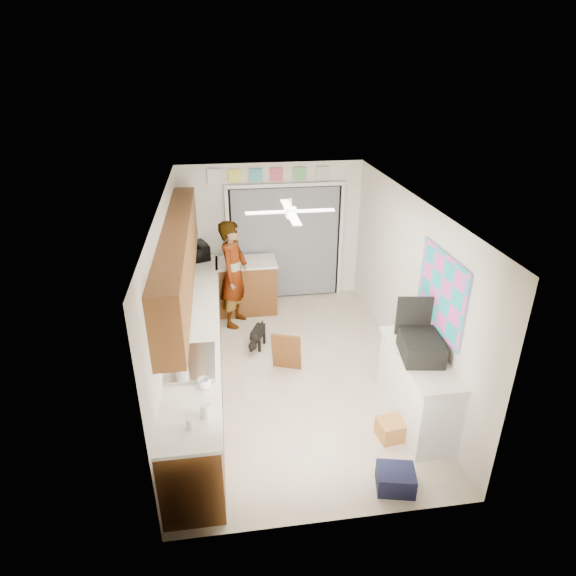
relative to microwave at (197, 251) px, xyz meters
name	(u,v)px	position (x,y,z in m)	size (l,w,h in m)	color
floor	(292,372)	(1.32, -2.25, -1.08)	(5.00, 5.00, 0.00)	#C0AF9B
ceiling	(293,202)	(1.32, -2.25, 1.42)	(5.00, 5.00, 0.00)	white
wall_back	(271,233)	(1.32, 0.25, 0.17)	(3.20, 3.20, 0.00)	silver
wall_front	(336,420)	(1.32, -4.75, 0.17)	(3.20, 3.20, 0.00)	silver
wall_left	(169,302)	(-0.28, -2.25, 0.17)	(5.00, 5.00, 0.00)	silver
wall_right	(408,287)	(2.92, -2.25, 0.17)	(5.00, 5.00, 0.00)	silver
left_base_cabinets	(198,353)	(0.02, -2.25, -0.63)	(0.60, 4.80, 0.90)	brown
left_countertop	(196,322)	(0.03, -2.25, -0.16)	(0.62, 4.80, 0.04)	white
upper_cabinets	(179,256)	(-0.12, -2.05, 0.72)	(0.32, 4.00, 0.80)	brown
sink_basin	(193,363)	(0.03, -3.25, -0.12)	(0.50, 0.76, 0.06)	silver
faucet	(175,357)	(-0.16, -3.25, -0.03)	(0.03, 0.03, 0.22)	silver
peninsula_base	(247,287)	(0.82, -0.25, -0.63)	(1.00, 0.60, 0.90)	brown
peninsula_top	(246,262)	(0.82, -0.25, -0.16)	(1.04, 0.64, 0.04)	white
back_opening_recess	(285,244)	(1.57, 0.22, -0.03)	(2.00, 0.06, 2.10)	black
curtain_panel	(286,244)	(1.57, 0.18, -0.03)	(1.90, 0.03, 2.05)	gray
door_trim_left	(229,247)	(0.55, 0.19, -0.03)	(0.06, 0.04, 2.10)	white
door_trim_right	(341,241)	(2.59, 0.19, -0.03)	(0.06, 0.04, 2.10)	white
door_trim_head	(286,185)	(1.57, 0.19, 1.04)	(2.10, 0.04, 0.06)	white
header_frame_0	(235,176)	(0.72, 0.22, 1.22)	(0.22, 0.02, 0.22)	#E8EA4E
header_frame_1	(256,175)	(1.07, 0.22, 1.22)	(0.22, 0.02, 0.22)	#45ACB8
header_frame_2	(276,175)	(1.42, 0.22, 1.22)	(0.22, 0.02, 0.22)	#CF4D68
header_frame_3	(300,174)	(1.82, 0.22, 1.22)	(0.22, 0.02, 0.22)	#65B270
header_frame_4	(323,173)	(2.22, 0.22, 1.22)	(0.22, 0.02, 0.22)	beige
route66_sign	(214,177)	(0.37, 0.22, 1.22)	(0.22, 0.02, 0.26)	silver
right_counter_base	(417,389)	(2.67, -3.45, -0.63)	(0.50, 1.40, 0.90)	white
right_counter_top	(421,357)	(2.66, -3.45, -0.16)	(0.54, 1.44, 0.04)	white
abstract_painting	(441,292)	(2.90, -3.25, 0.57)	(0.03, 1.15, 0.95)	#E454BB
ceiling_fan	(290,212)	(1.32, -2.05, 1.24)	(1.14, 1.14, 0.24)	white
microwave	(197,251)	(0.00, 0.00, 0.00)	(0.50, 0.34, 0.27)	black
cup	(204,383)	(0.17, -3.71, -0.08)	(0.14, 0.14, 0.11)	white
jar_a	(206,411)	(0.19, -4.17, -0.07)	(0.10, 0.10, 0.14)	silver
jar_b	(190,423)	(0.05, -4.31, -0.08)	(0.08, 0.08, 0.12)	silver
paper_towel_roll	(181,363)	(-0.07, -3.41, 0.00)	(0.13, 0.13, 0.27)	white
suitcase	(421,347)	(2.64, -3.46, -0.01)	(0.44, 0.59, 0.25)	black
suitcase_rim	(420,355)	(2.64, -3.46, -0.12)	(0.44, 0.58, 0.02)	yellow
suitcase_lid	(414,316)	(2.64, -3.17, 0.24)	(0.42, 0.03, 0.50)	black
cardboard_box	(394,429)	(2.32, -3.72, -0.96)	(0.38, 0.28, 0.24)	#C3843D
navy_crate	(396,479)	(2.08, -4.45, -0.96)	(0.39, 0.32, 0.24)	#151734
cabinet_door_panel	(286,352)	(1.25, -2.19, -0.76)	(0.42, 0.03, 0.63)	brown
man	(234,274)	(0.60, -0.70, -0.17)	(0.66, 0.43, 1.81)	white
dog	(258,336)	(0.90, -1.51, -0.89)	(0.21, 0.48, 0.38)	black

